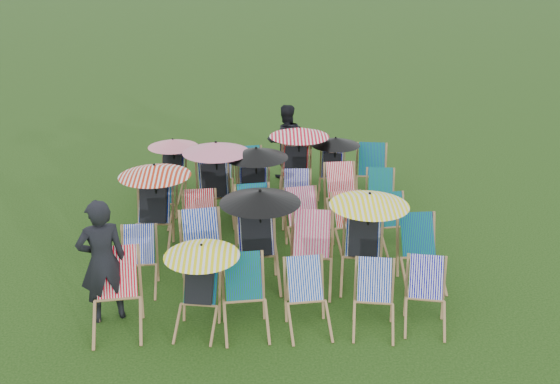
{
  "coord_description": "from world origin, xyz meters",
  "views": [
    {
      "loc": [
        -0.17,
        -9.24,
        4.75
      ],
      "look_at": [
        0.06,
        0.31,
        0.9
      ],
      "focal_mm": 40.0,
      "sensor_mm": 36.0,
      "label": 1
    }
  ],
  "objects_px": {
    "deckchair_5": "(426,297)",
    "person_left": "(102,261)",
    "deckchair_0": "(116,295)",
    "deckchair_29": "(372,173)",
    "person_rear": "(285,141)"
  },
  "relations": [
    {
      "from": "deckchair_5",
      "to": "person_rear",
      "type": "bearing_deg",
      "value": 117.21
    },
    {
      "from": "deckchair_0",
      "to": "deckchair_29",
      "type": "relative_size",
      "value": 1.0
    },
    {
      "from": "person_left",
      "to": "person_rear",
      "type": "height_order",
      "value": "person_left"
    },
    {
      "from": "deckchair_0",
      "to": "person_rear",
      "type": "relative_size",
      "value": 0.62
    },
    {
      "from": "deckchair_0",
      "to": "deckchair_29",
      "type": "bearing_deg",
      "value": 40.04
    },
    {
      "from": "deckchair_29",
      "to": "person_rear",
      "type": "bearing_deg",
      "value": 151.87
    },
    {
      "from": "deckchair_29",
      "to": "deckchair_0",
      "type": "bearing_deg",
      "value": -125.64
    },
    {
      "from": "deckchair_0",
      "to": "person_left",
      "type": "xyz_separation_m",
      "value": [
        -0.2,
        0.24,
        0.37
      ]
    },
    {
      "from": "deckchair_5",
      "to": "person_left",
      "type": "distance_m",
      "value": 4.27
    },
    {
      "from": "deckchair_5",
      "to": "person_left",
      "type": "xyz_separation_m",
      "value": [
        -4.24,
        0.25,
        0.44
      ]
    },
    {
      "from": "person_left",
      "to": "deckchair_0",
      "type": "bearing_deg",
      "value": 106.86
    },
    {
      "from": "deckchair_29",
      "to": "person_left",
      "type": "relative_size",
      "value": 0.57
    },
    {
      "from": "deckchair_5",
      "to": "person_left",
      "type": "bearing_deg",
      "value": -172.57
    },
    {
      "from": "deckchair_0",
      "to": "deckchair_5",
      "type": "distance_m",
      "value": 4.04
    },
    {
      "from": "deckchair_0",
      "to": "deckchair_29",
      "type": "distance_m",
      "value": 6.06
    }
  ]
}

